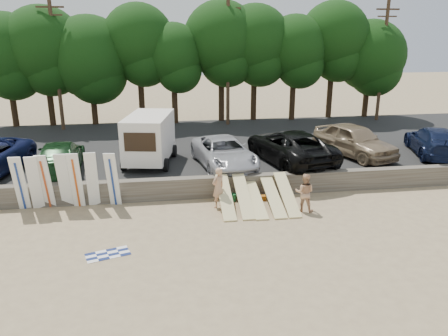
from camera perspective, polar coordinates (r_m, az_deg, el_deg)
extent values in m
plane|color=tan|center=(18.13, 2.05, -7.03)|extent=(120.00, 120.00, 0.00)
cube|color=#6B6356|center=(20.68, 0.57, -2.34)|extent=(44.00, 0.50, 1.00)
cube|color=#282828|center=(27.82, -1.83, 2.60)|extent=(44.00, 14.50, 0.70)
cylinder|color=#382616|center=(35.80, -25.83, 7.76)|extent=(0.44, 0.44, 3.59)
sphere|color=#154012|center=(35.47, -26.60, 13.33)|extent=(5.63, 5.63, 5.63)
cylinder|color=#382616|center=(35.09, -21.74, 8.31)|extent=(0.44, 0.44, 3.85)
sphere|color=#154012|center=(34.76, -22.46, 14.43)|extent=(5.80, 5.80, 5.80)
cylinder|color=#382616|center=(34.55, -16.65, 8.27)|extent=(0.44, 0.44, 3.35)
sphere|color=#154012|center=(34.21, -17.14, 13.68)|extent=(6.01, 6.01, 6.01)
cylinder|color=#382616|center=(34.16, -10.73, 9.29)|extent=(0.44, 0.44, 4.16)
sphere|color=#154012|center=(33.83, -11.14, 16.12)|extent=(5.27, 5.27, 5.27)
cylinder|color=#382616|center=(33.73, -6.46, 8.81)|extent=(0.44, 0.44, 3.51)
sphere|color=#154012|center=(33.38, -6.67, 14.63)|extent=(4.49, 4.49, 4.49)
cylinder|color=#382616|center=(34.47, -0.35, 9.68)|extent=(0.44, 0.44, 4.18)
sphere|color=#154012|center=(34.14, -0.36, 16.49)|extent=(5.71, 5.71, 5.71)
cylinder|color=#382616|center=(34.92, 3.90, 9.67)|extent=(0.44, 0.44, 4.10)
sphere|color=#154012|center=(34.60, 4.05, 16.25)|extent=(5.46, 5.46, 5.46)
cylinder|color=#382616|center=(35.36, 8.94, 9.34)|extent=(0.44, 0.44, 3.78)
sphere|color=#154012|center=(35.03, 9.24, 15.32)|extent=(4.91, 4.91, 4.91)
cylinder|color=#382616|center=(36.75, 13.66, 9.78)|extent=(0.44, 0.44, 4.30)
sphere|color=#154012|center=(36.45, 14.16, 16.34)|extent=(5.42, 5.42, 5.42)
cylinder|color=#382616|center=(37.97, 18.06, 8.91)|extent=(0.44, 0.44, 3.32)
sphere|color=#154012|center=(37.66, 18.54, 13.79)|extent=(5.56, 5.56, 5.56)
cylinder|color=#473321|center=(33.03, -21.04, 12.40)|extent=(0.26, 0.26, 9.00)
cube|color=#473321|center=(32.97, -21.80, 18.96)|extent=(1.80, 0.12, 0.12)
cube|color=#473321|center=(32.96, -21.70, 18.10)|extent=(1.50, 0.10, 0.10)
cylinder|color=#473321|center=(32.68, 0.52, 13.49)|extent=(0.26, 0.26, 9.00)
cube|color=#473321|center=(32.62, 0.54, 20.16)|extent=(1.80, 0.12, 0.12)
cube|color=#473321|center=(32.60, 0.54, 19.28)|extent=(1.50, 0.10, 0.10)
cylinder|color=#473321|center=(36.50, 19.99, 12.90)|extent=(0.26, 0.26, 9.00)
cube|color=#473321|center=(36.46, 20.64, 18.84)|extent=(1.80, 0.12, 0.12)
cube|color=#473321|center=(36.44, 20.55, 18.06)|extent=(1.50, 0.10, 0.10)
cube|color=white|center=(23.41, -9.74, 4.10)|extent=(2.81, 4.43, 2.26)
cube|color=black|center=(21.40, -10.94, 3.33)|extent=(1.52, 0.34, 0.92)
cylinder|color=black|center=(22.72, -12.95, 0.48)|extent=(0.33, 0.70, 0.68)
cylinder|color=black|center=(22.23, -7.60, 0.41)|extent=(0.33, 0.70, 0.68)
cylinder|color=black|center=(25.19, -11.36, 2.27)|extent=(0.33, 0.70, 0.68)
cylinder|color=black|center=(24.76, -6.51, 2.24)|extent=(0.33, 0.70, 0.68)
imported|color=black|center=(23.47, -20.64, 1.42)|extent=(2.62, 5.46, 1.53)
imported|color=#B5B5BB|center=(22.71, 0.00, 2.03)|extent=(3.31, 5.76, 1.51)
imported|color=black|center=(23.79, 8.58, 2.86)|extent=(4.21, 6.78, 1.75)
imported|color=#8C7659|center=(25.72, 16.66, 3.50)|extent=(3.80, 5.73, 1.81)
imported|color=#0E1633|center=(27.53, 25.78, 3.15)|extent=(3.79, 5.98, 1.61)
cube|color=white|center=(20.63, -25.11, -1.86)|extent=(0.52, 0.68, 2.54)
cube|color=white|center=(20.44, -23.49, -1.82)|extent=(0.56, 0.73, 2.54)
cube|color=white|center=(20.40, -22.30, -1.69)|extent=(0.56, 0.67, 2.55)
cube|color=white|center=(20.24, -20.19, -1.57)|extent=(0.55, 0.61, 2.56)
cube|color=white|center=(20.08, -18.79, -1.56)|extent=(0.54, 0.56, 2.57)
cube|color=white|center=(20.01, -16.84, -1.44)|extent=(0.54, 0.55, 2.57)
cube|color=white|center=(19.77, -14.34, -1.48)|extent=(0.59, 0.68, 2.55)
cube|color=beige|center=(19.16, 0.20, -3.75)|extent=(0.56, 2.82, 1.15)
cube|color=beige|center=(19.30, 2.53, -3.63)|extent=(0.56, 2.83, 1.14)
cube|color=beige|center=(19.44, 4.12, -4.04)|extent=(0.56, 2.93, 0.80)
cube|color=beige|center=(19.56, 6.41, -3.72)|extent=(0.56, 2.89, 0.95)
cube|color=beige|center=(19.67, 8.22, -3.38)|extent=(0.56, 2.83, 1.14)
imported|color=tan|center=(19.24, -0.77, -2.57)|extent=(0.80, 0.74, 1.83)
imported|color=tan|center=(19.19, 10.48, -3.16)|extent=(1.01, 0.92, 1.69)
cube|color=#227C3E|center=(20.26, 1.06, -3.80)|extent=(0.47, 0.42, 0.32)
cube|color=#C06916|center=(20.37, 5.05, -3.90)|extent=(0.31, 0.26, 0.22)
plane|color=white|center=(16.20, -14.94, -10.83)|extent=(1.88, 1.88, 0.00)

